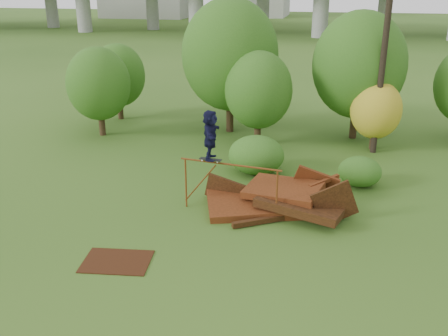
% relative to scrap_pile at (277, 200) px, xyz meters
% --- Properties ---
extents(ground, '(240.00, 240.00, 0.00)m').
position_rel_scrap_pile_xyz_m(ground, '(-1.03, -2.43, -0.36)').
color(ground, '#2D5116').
rests_on(ground, ground).
extents(scrap_pile, '(5.62, 3.50, 1.87)m').
position_rel_scrap_pile_xyz_m(scrap_pile, '(0.00, 0.00, 0.00)').
color(scrap_pile, '#3E1E0B').
rests_on(scrap_pile, ground).
extents(grind_rail, '(3.60, 0.53, 1.86)m').
position_rel_scrap_pile_xyz_m(grind_rail, '(-1.57, -0.65, 1.04)').
color(grind_rail, '#66340F').
rests_on(grind_rail, ground).
extents(skateboard, '(0.80, 0.31, 0.08)m').
position_rel_scrap_pile_xyz_m(skateboard, '(-2.28, -0.56, 1.56)').
color(skateboard, black).
rests_on(skateboard, grind_rail).
extents(skater, '(0.74, 1.65, 1.72)m').
position_rel_scrap_pile_xyz_m(skater, '(-2.28, -0.56, 2.44)').
color(skater, black).
rests_on(skater, skateboard).
extents(flat_plate, '(2.11, 1.63, 0.03)m').
position_rel_scrap_pile_xyz_m(flat_plate, '(-4.12, -4.53, -0.35)').
color(flat_plate, '#361A0B').
rests_on(flat_plate, ground).
extents(tree_0, '(3.25, 3.25, 4.59)m').
position_rel_scrap_pile_xyz_m(tree_0, '(-10.09, 7.12, 2.35)').
color(tree_0, black).
rests_on(tree_0, ground).
extents(tree_1, '(4.99, 4.99, 6.94)m').
position_rel_scrap_pile_xyz_m(tree_1, '(-3.68, 9.26, 3.70)').
color(tree_1, black).
rests_on(tree_1, ground).
extents(tree_2, '(3.27, 3.27, 4.61)m').
position_rel_scrap_pile_xyz_m(tree_2, '(-1.87, 7.36, 2.36)').
color(tree_2, black).
rests_on(tree_2, ground).
extents(tree_3, '(4.61, 4.61, 6.39)m').
position_rel_scrap_pile_xyz_m(tree_3, '(2.79, 9.49, 3.37)').
color(tree_3, black).
rests_on(tree_3, ground).
extents(tree_4, '(2.40, 2.40, 3.32)m').
position_rel_scrap_pile_xyz_m(tree_4, '(3.68, 7.83, 1.56)').
color(tree_4, black).
rests_on(tree_4, ground).
extents(tree_6, '(3.12, 3.12, 4.36)m').
position_rel_scrap_pile_xyz_m(tree_6, '(-10.48, 10.38, 2.20)').
color(tree_6, black).
rests_on(tree_6, ground).
extents(shrub_left, '(2.35, 2.17, 1.63)m').
position_rel_scrap_pile_xyz_m(shrub_left, '(-1.30, 3.40, 0.45)').
color(shrub_left, '#1F4913').
rests_on(shrub_left, ground).
extents(shrub_right, '(1.69, 1.55, 1.20)m').
position_rel_scrap_pile_xyz_m(shrub_right, '(2.92, 2.93, 0.24)').
color(shrub_right, '#1F4913').
rests_on(shrub_right, ground).
extents(utility_pole, '(1.40, 0.28, 8.95)m').
position_rel_scrap_pile_xyz_m(utility_pole, '(3.70, 7.34, 4.19)').
color(utility_pole, black).
rests_on(utility_pole, ground).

